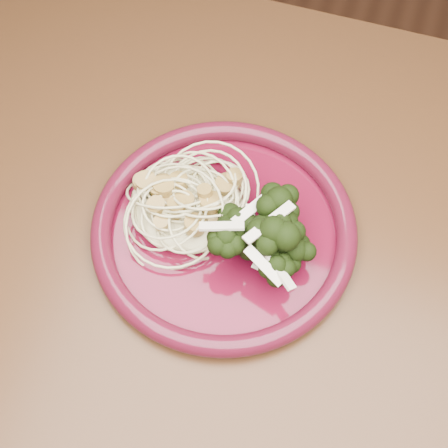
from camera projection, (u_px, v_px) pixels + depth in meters
name	position (u px, v px, depth m)	size (l,w,h in m)	color
dining_table	(227.00, 326.00, 0.68)	(1.20, 0.80, 0.75)	#472814
dinner_plate	(224.00, 229.00, 0.62)	(0.33, 0.33, 0.02)	#51091C
spaghetti_pile	(187.00, 203.00, 0.62)	(0.12, 0.11, 0.03)	beige
scallop_cluster	(185.00, 185.00, 0.60)	(0.11, 0.11, 0.04)	#A6853D
broccoli_pile	(272.00, 246.00, 0.59)	(0.09, 0.15, 0.05)	black
onion_garnish	(274.00, 230.00, 0.56)	(0.06, 0.09, 0.05)	#EBE3C6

